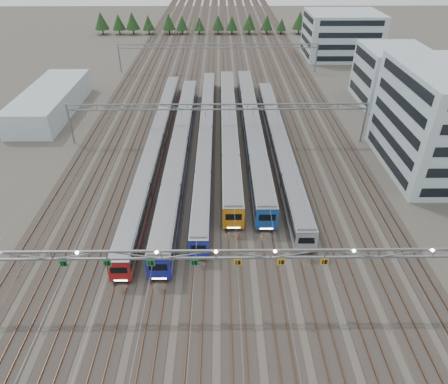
{
  "coord_description": "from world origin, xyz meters",
  "views": [
    {
      "loc": [
        0.52,
        -30.37,
        35.29
      ],
      "look_at": [
        1.0,
        17.18,
        3.5
      ],
      "focal_mm": 32.0,
      "sensor_mm": 36.0,
      "label": 1
    }
  ],
  "objects_px": {
    "depot_bldg_north": "(341,35)",
    "west_shed": "(51,101)",
    "depot_bldg_mid": "(392,75)",
    "train_e": "(252,126)",
    "gantry_far": "(218,49)",
    "train_c": "(206,134)",
    "train_f": "(279,142)",
    "train_d": "(229,127)",
    "train_b": "(180,146)",
    "train_a": "(157,142)",
    "gantry_mid": "(217,111)",
    "gantry_near": "(216,257)"
  },
  "relations": [
    {
      "from": "gantry_mid",
      "to": "train_e",
      "type": "bearing_deg",
      "value": 18.91
    },
    {
      "from": "train_d",
      "to": "depot_bldg_mid",
      "type": "xyz_separation_m",
      "value": [
        38.27,
        19.13,
        4.06
      ]
    },
    {
      "from": "gantry_near",
      "to": "depot_bldg_mid",
      "type": "relative_size",
      "value": 3.52
    },
    {
      "from": "train_c",
      "to": "train_e",
      "type": "height_order",
      "value": "train_e"
    },
    {
      "from": "train_d",
      "to": "west_shed",
      "type": "height_order",
      "value": "west_shed"
    },
    {
      "from": "train_c",
      "to": "train_f",
      "type": "distance_m",
      "value": 14.13
    },
    {
      "from": "train_a",
      "to": "gantry_far",
      "type": "xyz_separation_m",
      "value": [
        11.25,
        48.76,
        4.4
      ]
    },
    {
      "from": "train_d",
      "to": "train_f",
      "type": "distance_m",
      "value": 11.23
    },
    {
      "from": "depot_bldg_mid",
      "to": "depot_bldg_north",
      "type": "distance_m",
      "value": 39.34
    },
    {
      "from": "train_c",
      "to": "train_f",
      "type": "bearing_deg",
      "value": -17.14
    },
    {
      "from": "gantry_near",
      "to": "gantry_mid",
      "type": "relative_size",
      "value": 1.0
    },
    {
      "from": "train_e",
      "to": "gantry_far",
      "type": "bearing_deg",
      "value": 98.99
    },
    {
      "from": "train_a",
      "to": "west_shed",
      "type": "bearing_deg",
      "value": 143.45
    },
    {
      "from": "gantry_mid",
      "to": "train_a",
      "type": "bearing_deg",
      "value": -161.51
    },
    {
      "from": "train_b",
      "to": "train_c",
      "type": "xyz_separation_m",
      "value": [
        4.5,
        5.68,
        -0.27
      ]
    },
    {
      "from": "train_a",
      "to": "depot_bldg_mid",
      "type": "height_order",
      "value": "depot_bldg_mid"
    },
    {
      "from": "train_e",
      "to": "train_f",
      "type": "bearing_deg",
      "value": -55.62
    },
    {
      "from": "train_f",
      "to": "depot_bldg_mid",
      "type": "bearing_deg",
      "value": 41.44
    },
    {
      "from": "train_d",
      "to": "gantry_mid",
      "type": "bearing_deg",
      "value": -132.56
    },
    {
      "from": "depot_bldg_north",
      "to": "west_shed",
      "type": "bearing_deg",
      "value": -149.35
    },
    {
      "from": "train_c",
      "to": "gantry_far",
      "type": "xyz_separation_m",
      "value": [
        2.25,
        45.1,
        4.48
      ]
    },
    {
      "from": "gantry_mid",
      "to": "depot_bldg_north",
      "type": "height_order",
      "value": "depot_bldg_north"
    },
    {
      "from": "train_b",
      "to": "train_d",
      "type": "height_order",
      "value": "train_d"
    },
    {
      "from": "train_a",
      "to": "depot_bldg_north",
      "type": "height_order",
      "value": "depot_bldg_north"
    },
    {
      "from": "west_shed",
      "to": "train_c",
      "type": "bearing_deg",
      "value": -24.14
    },
    {
      "from": "train_b",
      "to": "train_e",
      "type": "bearing_deg",
      "value": 30.95
    },
    {
      "from": "gantry_near",
      "to": "west_shed",
      "type": "xyz_separation_m",
      "value": [
        -37.43,
        55.8,
        -4.47
      ]
    },
    {
      "from": "train_b",
      "to": "train_e",
      "type": "relative_size",
      "value": 1.03
    },
    {
      "from": "depot_bldg_north",
      "to": "train_c",
      "type": "bearing_deg",
      "value": -123.95
    },
    {
      "from": "train_a",
      "to": "train_f",
      "type": "relative_size",
      "value": 1.19
    },
    {
      "from": "train_a",
      "to": "west_shed",
      "type": "height_order",
      "value": "west_shed"
    },
    {
      "from": "train_b",
      "to": "gantry_far",
      "type": "height_order",
      "value": "gantry_far"
    },
    {
      "from": "train_f",
      "to": "gantry_far",
      "type": "xyz_separation_m",
      "value": [
        -11.25,
        49.27,
        4.29
      ]
    },
    {
      "from": "train_d",
      "to": "train_f",
      "type": "height_order",
      "value": "train_d"
    },
    {
      "from": "depot_bldg_mid",
      "to": "gantry_far",
      "type": "bearing_deg",
      "value": 149.98
    },
    {
      "from": "train_e",
      "to": "depot_bldg_north",
      "type": "bearing_deg",
      "value": 61.31
    },
    {
      "from": "train_d",
      "to": "train_c",
      "type": "bearing_deg",
      "value": -150.43
    },
    {
      "from": "train_a",
      "to": "train_b",
      "type": "relative_size",
      "value": 1.07
    },
    {
      "from": "gantry_near",
      "to": "train_f",
      "type": "bearing_deg",
      "value": 72.51
    },
    {
      "from": "gantry_mid",
      "to": "gantry_far",
      "type": "distance_m",
      "value": 45.0
    },
    {
      "from": "train_b",
      "to": "west_shed",
      "type": "bearing_deg",
      "value": 145.06
    },
    {
      "from": "train_e",
      "to": "train_b",
      "type": "bearing_deg",
      "value": -149.05
    },
    {
      "from": "train_b",
      "to": "depot_bldg_mid",
      "type": "height_order",
      "value": "depot_bldg_mid"
    },
    {
      "from": "gantry_near",
      "to": "west_shed",
      "type": "distance_m",
      "value": 67.34
    },
    {
      "from": "train_a",
      "to": "train_e",
      "type": "height_order",
      "value": "train_e"
    },
    {
      "from": "train_d",
      "to": "gantry_far",
      "type": "bearing_deg",
      "value": 93.03
    },
    {
      "from": "train_b",
      "to": "train_f",
      "type": "xyz_separation_m",
      "value": [
        18.0,
        1.52,
        -0.07
      ]
    },
    {
      "from": "train_e",
      "to": "train_f",
      "type": "height_order",
      "value": "train_e"
    },
    {
      "from": "train_e",
      "to": "gantry_mid",
      "type": "relative_size",
      "value": 1.07
    },
    {
      "from": "train_b",
      "to": "depot_bldg_north",
      "type": "relative_size",
      "value": 2.85
    }
  ]
}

